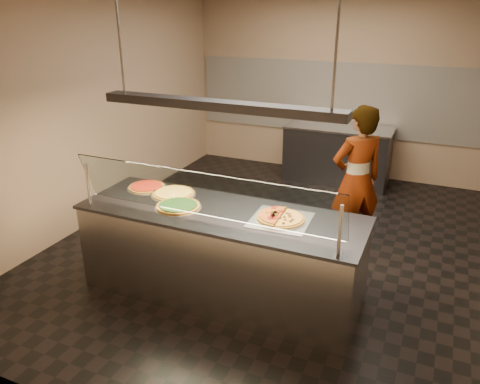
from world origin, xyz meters
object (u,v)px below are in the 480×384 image
at_px(half_pizza_sausage, 292,219).
at_px(heat_lamp_housing, 219,105).
at_px(pizza_tomato, 147,187).
at_px(worker, 356,180).
at_px(prep_table, 337,154).
at_px(perforated_tray, 281,219).
at_px(pizza_spinach, 178,206).
at_px(sneeze_guard, 203,195).
at_px(half_pizza_pepperoni, 270,215).
at_px(pizza_cheese, 174,193).
at_px(pizza_spatula, 177,197).
at_px(serving_counter, 221,254).

height_order(half_pizza_sausage, heat_lamp_housing, heat_lamp_housing).
bearing_deg(pizza_tomato, worker, 32.76).
distance_m(pizza_tomato, prep_table, 3.82).
distance_m(perforated_tray, pizza_tomato, 1.60).
height_order(pizza_tomato, prep_table, pizza_tomato).
height_order(pizza_spinach, worker, worker).
xyz_separation_m(pizza_spinach, prep_table, (0.72, 3.87, -0.48)).
relative_size(half_pizza_sausage, pizza_spinach, 0.98).
bearing_deg(pizza_tomato, prep_table, 69.87).
distance_m(half_pizza_sausage, pizza_tomato, 1.71).
height_order(sneeze_guard, perforated_tray, sneeze_guard).
height_order(perforated_tray, half_pizza_pepperoni, half_pizza_pepperoni).
distance_m(perforated_tray, pizza_spinach, 1.02).
height_order(pizza_cheese, worker, worker).
xyz_separation_m(perforated_tray, half_pizza_pepperoni, (-0.10, 0.00, 0.03)).
xyz_separation_m(pizza_tomato, prep_table, (1.30, 3.55, -0.48)).
relative_size(pizza_spatula, heat_lamp_housing, 0.11).
relative_size(perforated_tray, pizza_tomato, 1.34).
bearing_deg(pizza_tomato, perforated_tray, -6.82).
height_order(serving_counter, pizza_spatula, pizza_spatula).
relative_size(pizza_spinach, pizza_tomato, 1.11).
xyz_separation_m(pizza_tomato, worker, (2.01, 1.29, -0.07)).
distance_m(pizza_spinach, pizza_cheese, 0.35).
bearing_deg(perforated_tray, pizza_cheese, 173.25).
distance_m(pizza_spatula, heat_lamp_housing, 1.13).
bearing_deg(half_pizza_pepperoni, pizza_cheese, 172.63).
distance_m(serving_counter, pizza_spinach, 0.64).
distance_m(half_pizza_sausage, pizza_cheese, 1.34).
distance_m(half_pizza_pepperoni, pizza_spatula, 1.01).
xyz_separation_m(serving_counter, prep_table, (0.30, 3.79, 0.00)).
xyz_separation_m(sneeze_guard, pizza_spinach, (-0.42, 0.26, -0.28)).
bearing_deg(half_pizza_pepperoni, heat_lamp_housing, -174.36).
distance_m(half_pizza_pepperoni, heat_lamp_housing, 1.10).
bearing_deg(worker, perforated_tray, 33.22).
height_order(perforated_tray, worker, worker).
relative_size(pizza_spinach, prep_table, 0.27).
bearing_deg(half_pizza_sausage, worker, 78.09).
bearing_deg(pizza_cheese, serving_counter, -16.88).
bearing_deg(prep_table, worker, -72.64).
distance_m(pizza_cheese, heat_lamp_housing, 1.21).
xyz_separation_m(perforated_tray, heat_lamp_housing, (-0.59, -0.05, 1.01)).
distance_m(half_pizza_sausage, pizza_spatula, 1.23).
height_order(half_pizza_sausage, pizza_tomato, half_pizza_sausage).
bearing_deg(pizza_cheese, prep_table, 75.35).
height_order(perforated_tray, pizza_cheese, pizza_cheese).
distance_m(sneeze_guard, half_pizza_pepperoni, 0.68).
height_order(pizza_cheese, pizza_tomato, same).
xyz_separation_m(serving_counter, pizza_cheese, (-0.64, 0.19, 0.48)).
xyz_separation_m(pizza_spinach, pizza_spatula, (-0.11, 0.15, 0.01)).
bearing_deg(serving_counter, pizza_spinach, -169.17).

